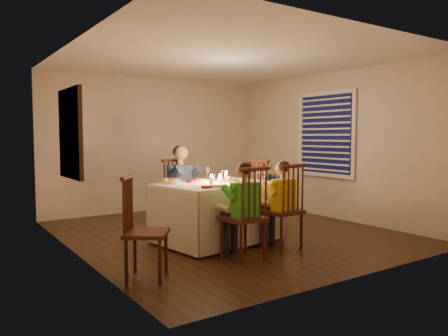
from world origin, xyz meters
TOP-DOWN VIEW (x-y plane):
  - ground at (0.00, 0.00)m, footprint 5.00×5.00m
  - wall_left at (-2.25, 0.00)m, footprint 0.02×5.00m
  - wall_right at (2.25, 0.00)m, footprint 0.02×5.00m
  - wall_back at (0.00, 2.50)m, footprint 4.50×0.02m
  - ceiling at (0.00, 0.00)m, footprint 5.00×5.00m
  - dining_table at (-0.44, -0.39)m, footprint 1.71×1.34m
  - chair_adult at (-0.52, 0.49)m, footprint 0.56×0.55m
  - chair_near_left at (-0.66, -1.30)m, footprint 0.49×0.47m
  - chair_near_right at (0.04, -1.19)m, footprint 0.49×0.47m
  - chair_end at (0.61, -0.21)m, footprint 0.49×0.51m
  - chair_extra at (-1.90, -1.31)m, footprint 0.60×0.60m
  - adult at (-0.52, 0.49)m, footprint 0.60×0.58m
  - child_green at (-0.66, -1.30)m, footprint 0.44×0.41m
  - child_yellow at (0.04, -1.19)m, footprint 0.43×0.40m
  - child_teal at (0.61, -0.21)m, footprint 0.38×0.41m
  - setting_adult at (-0.51, -0.07)m, footprint 0.29×0.29m
  - setting_green at (-0.68, -0.78)m, footprint 0.29×0.29m
  - setting_yellow at (-0.05, -0.66)m, footprint 0.29×0.29m
  - setting_teal at (0.06, -0.31)m, footprint 0.29×0.29m
  - candle_left at (-0.53, -0.40)m, footprint 0.06×0.06m
  - candle_right at (-0.37, -0.38)m, footprint 0.06×0.06m
  - squash at (-1.11, -0.15)m, footprint 0.09×0.09m
  - orange_fruit at (-0.18, -0.29)m, footprint 0.08×0.08m
  - serving_bowl at (-1.00, -0.11)m, footprint 0.24×0.24m
  - wall_mirror at (-2.22, 0.30)m, footprint 0.06×0.95m
  - window_blinds at (2.21, 0.10)m, footprint 0.07×1.34m

SIDE VIEW (x-z plane):
  - ground at x=0.00m, z-range 0.00..0.00m
  - chair_adult at x=-0.52m, z-range -0.56..0.56m
  - chair_near_left at x=-0.66m, z-range -0.56..0.56m
  - chair_near_right at x=0.04m, z-range -0.56..0.56m
  - chair_end at x=0.61m, z-range -0.56..0.56m
  - chair_extra at x=-1.90m, z-range -0.54..0.54m
  - adult at x=-0.52m, z-range -0.66..0.66m
  - child_green at x=-0.66m, z-range -0.58..0.58m
  - child_yellow at x=0.04m, z-range -0.58..0.58m
  - child_teal at x=0.61m, z-range -0.55..0.55m
  - dining_table at x=-0.44m, z-range 0.19..0.98m
  - setting_adult at x=-0.51m, z-range 0.82..0.84m
  - setting_green at x=-0.68m, z-range 0.82..0.84m
  - setting_yellow at x=-0.05m, z-range 0.82..0.84m
  - setting_teal at x=0.06m, z-range 0.82..0.84m
  - serving_bowl at x=-1.00m, z-range 0.82..0.88m
  - orange_fruit at x=-0.18m, z-range 0.82..0.90m
  - squash at x=-1.11m, z-range 0.82..0.91m
  - candle_left at x=-0.53m, z-range 0.82..0.92m
  - candle_right at x=-0.37m, z-range 0.82..0.92m
  - wall_left at x=-2.25m, z-range 0.00..2.60m
  - wall_right at x=2.25m, z-range 0.00..2.60m
  - wall_back at x=0.00m, z-range 0.00..2.60m
  - wall_mirror at x=-2.22m, z-range 0.92..2.08m
  - window_blinds at x=2.21m, z-range 0.73..2.27m
  - ceiling at x=0.00m, z-range 2.60..2.60m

